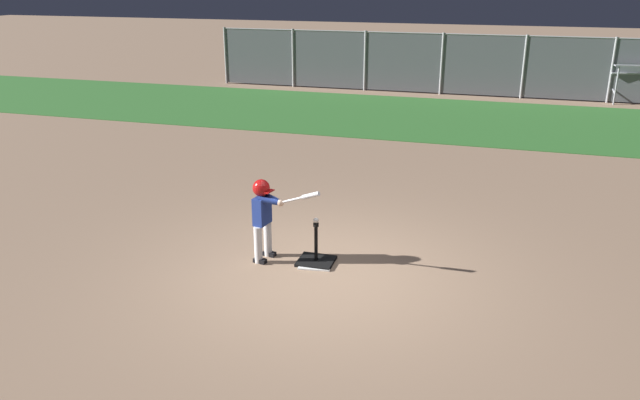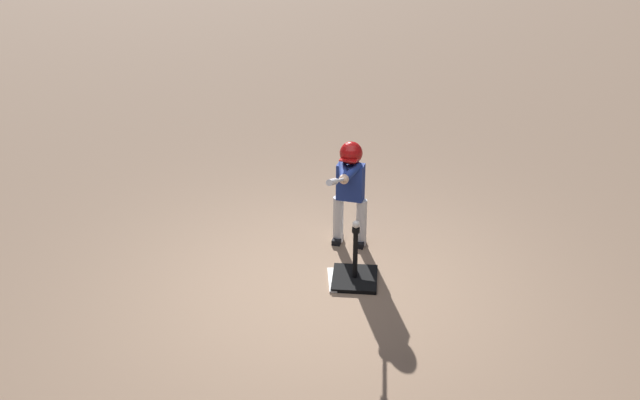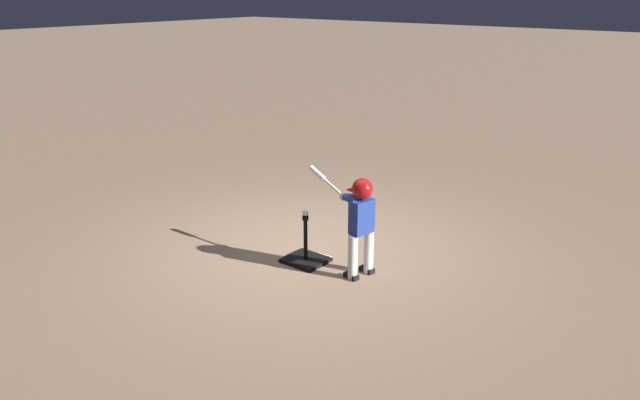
# 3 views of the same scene
# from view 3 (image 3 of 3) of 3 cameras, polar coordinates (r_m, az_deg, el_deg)

# --- Properties ---
(ground_plane) EXTENTS (90.00, 90.00, 0.00)m
(ground_plane) POSITION_cam_3_polar(r_m,az_deg,el_deg) (8.01, -1.20, -4.45)
(ground_plane) COLOR #93755B
(home_plate) EXTENTS (0.49, 0.49, 0.02)m
(home_plate) POSITION_cam_3_polar(r_m,az_deg,el_deg) (7.68, -1.17, -5.45)
(home_plate) COLOR white
(home_plate) RESTS_ON ground_plane
(batting_tee) EXTENTS (0.50, 0.45, 0.60)m
(batting_tee) POSITION_cam_3_polar(r_m,az_deg,el_deg) (7.62, -1.32, -5.19)
(batting_tee) COLOR black
(batting_tee) RESTS_ON ground_plane
(batter_child) EXTENTS (1.00, 0.38, 1.18)m
(batter_child) POSITION_cam_3_polar(r_m,az_deg,el_deg) (7.03, 3.64, -1.32)
(batter_child) COLOR silver
(batter_child) RESTS_ON ground_plane
(baseball) EXTENTS (0.07, 0.07, 0.07)m
(baseball) POSITION_cam_3_polar(r_m,az_deg,el_deg) (7.40, -1.35, -1.19)
(baseball) COLOR white
(baseball) RESTS_ON batting_tee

